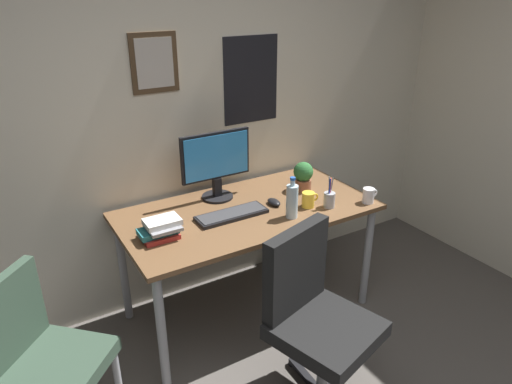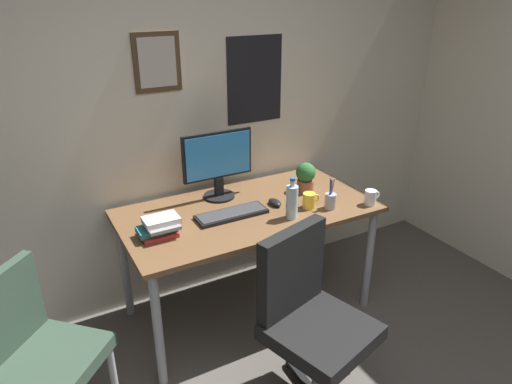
# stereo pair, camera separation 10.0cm
# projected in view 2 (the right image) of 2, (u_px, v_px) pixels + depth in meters

# --- Properties ---
(wall_back) EXTENTS (4.40, 0.10, 2.60)m
(wall_back) POSITION_uv_depth(u_px,v_px,m) (178.00, 108.00, 2.90)
(wall_back) COLOR beige
(wall_back) RESTS_ON ground_plane
(desk) EXTENTS (1.55, 0.80, 0.75)m
(desk) POSITION_uv_depth(u_px,v_px,m) (248.00, 220.00, 2.87)
(desk) COLOR brown
(desk) RESTS_ON ground_plane
(office_chair) EXTENTS (0.58, 0.59, 0.95)m
(office_chair) POSITION_uv_depth(u_px,v_px,m) (309.00, 314.00, 2.29)
(office_chair) COLOR black
(office_chair) RESTS_ON ground_plane
(side_chair) EXTENTS (0.59, 0.59, 0.88)m
(side_chair) POSITION_uv_depth(u_px,v_px,m) (36.00, 347.00, 2.11)
(side_chair) COLOR #334738
(side_chair) RESTS_ON ground_plane
(monitor) EXTENTS (0.46, 0.20, 0.43)m
(monitor) POSITION_uv_depth(u_px,v_px,m) (218.00, 162.00, 2.90)
(monitor) COLOR black
(monitor) RESTS_ON desk
(keyboard) EXTENTS (0.43, 0.15, 0.03)m
(keyboard) POSITION_uv_depth(u_px,v_px,m) (232.00, 214.00, 2.75)
(keyboard) COLOR black
(keyboard) RESTS_ON desk
(computer_mouse) EXTENTS (0.06, 0.11, 0.04)m
(computer_mouse) POSITION_uv_depth(u_px,v_px,m) (275.00, 202.00, 2.88)
(computer_mouse) COLOR black
(computer_mouse) RESTS_ON desk
(water_bottle) EXTENTS (0.07, 0.07, 0.25)m
(water_bottle) POSITION_uv_depth(u_px,v_px,m) (292.00, 201.00, 2.69)
(water_bottle) COLOR silver
(water_bottle) RESTS_ON desk
(coffee_mug_near) EXTENTS (0.11, 0.07, 0.09)m
(coffee_mug_near) POSITION_uv_depth(u_px,v_px,m) (371.00, 197.00, 2.88)
(coffee_mug_near) COLOR white
(coffee_mug_near) RESTS_ON desk
(coffee_mug_far) EXTENTS (0.12, 0.08, 0.10)m
(coffee_mug_far) POSITION_uv_depth(u_px,v_px,m) (309.00, 200.00, 2.84)
(coffee_mug_far) COLOR yellow
(coffee_mug_far) RESTS_ON desk
(potted_plant) EXTENTS (0.13, 0.13, 0.20)m
(potted_plant) POSITION_uv_depth(u_px,v_px,m) (306.00, 176.00, 3.05)
(potted_plant) COLOR brown
(potted_plant) RESTS_ON desk
(pen_cup) EXTENTS (0.07, 0.07, 0.20)m
(pen_cup) POSITION_uv_depth(u_px,v_px,m) (330.00, 200.00, 2.82)
(pen_cup) COLOR #9EA0A5
(pen_cup) RESTS_ON desk
(book_stack_left) EXTENTS (0.22, 0.18, 0.11)m
(book_stack_left) POSITION_uv_depth(u_px,v_px,m) (159.00, 227.00, 2.52)
(book_stack_left) COLOR #B22D28
(book_stack_left) RESTS_ON desk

